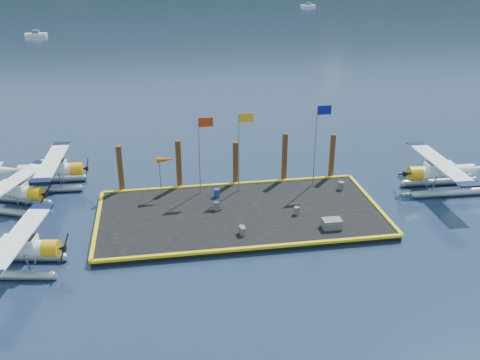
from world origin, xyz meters
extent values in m
plane|color=#172645|center=(0.00, 0.00, 0.00)|extent=(4000.00, 4000.00, 0.00)
cube|color=black|center=(0.00, 0.00, 0.20)|extent=(20.00, 10.00, 0.40)
cylinder|color=#979EA5|center=(-14.50, -3.52, 0.27)|extent=(5.66, 1.51, 0.55)
cylinder|color=#979EA5|center=(-14.85, -5.49, 0.27)|extent=(5.66, 1.51, 0.55)
cylinder|color=white|center=(-14.49, -4.54, 1.50)|extent=(4.34, 1.72, 1.00)
cube|color=white|center=(-13.95, -4.63, 1.82)|extent=(2.15, 1.33, 0.82)
cube|color=black|center=(-13.69, -4.68, 2.00)|extent=(1.42, 1.16, 0.50)
cylinder|color=#FFA40E|center=(-12.16, -4.95, 1.50)|extent=(1.08, 1.20, 1.06)
cube|color=black|center=(-11.40, -5.08, 1.50)|extent=(0.40, 2.01, 1.02)
cube|color=white|center=(-13.95, -4.63, 2.28)|extent=(2.76, 8.31, 0.11)
cube|color=#0A1334|center=(-13.28, -0.77, 2.28)|extent=(1.49, 1.04, 0.12)
cylinder|color=#979EA5|center=(-16.41, 5.10, 0.26)|extent=(5.28, 2.53, 0.53)
cylinder|color=#979EA5|center=(-17.13, 3.29, 0.26)|extent=(5.28, 2.53, 0.53)
cylinder|color=white|center=(-16.61, 4.13, 1.46)|extent=(4.17, 2.43, 0.97)
cube|color=white|center=(-16.12, 3.93, 1.77)|extent=(2.16, 1.62, 0.79)
cube|color=black|center=(-15.87, 3.83, 1.94)|extent=(1.49, 1.32, 0.49)
cylinder|color=#FFA40E|center=(-14.48, 3.27, 1.46)|extent=(1.20, 1.28, 1.02)
cube|color=black|center=(-13.78, 3.00, 1.46)|extent=(0.78, 1.84, 0.99)
cube|color=white|center=(-16.12, 3.93, 2.21)|extent=(4.18, 7.87, 0.11)
cube|color=#0A1334|center=(-14.70, 7.45, 2.21)|extent=(1.52, 1.23, 0.11)
cylinder|color=#979EA5|center=(-14.56, 8.64, 0.27)|extent=(5.69, 0.83, 0.55)
cylinder|color=#979EA5|center=(-14.67, 6.63, 0.27)|extent=(5.69, 0.83, 0.55)
cylinder|color=white|center=(-14.43, 7.62, 1.51)|extent=(4.30, 1.22, 1.01)
cube|color=white|center=(-13.88, 7.60, 1.83)|extent=(2.06, 1.11, 0.82)
cube|color=black|center=(-13.61, 7.58, 2.01)|extent=(1.33, 1.02, 0.50)
cylinder|color=#FFA40E|center=(-12.06, 7.50, 1.51)|extent=(0.97, 1.11, 1.06)
cube|color=black|center=(-11.28, 7.46, 1.51)|extent=(0.16, 2.04, 1.03)
cube|color=white|center=(-13.88, 7.60, 2.29)|extent=(1.78, 8.29, 0.11)
cube|color=#0A1334|center=(-13.69, 11.52, 2.29)|extent=(1.41, 0.89, 0.12)
cube|color=#0A1334|center=(-14.08, 3.67, 2.29)|extent=(1.41, 0.89, 0.12)
cylinder|color=#979EA5|center=(16.86, 0.86, 0.29)|extent=(6.08, 0.77, 0.59)
cylinder|color=#979EA5|center=(16.93, 3.01, 0.29)|extent=(6.08, 0.77, 0.59)
cylinder|color=white|center=(16.70, 1.94, 1.61)|extent=(4.58, 1.21, 1.08)
cube|color=white|center=(16.12, 1.96, 1.96)|extent=(2.18, 1.14, 0.88)
cube|color=black|center=(15.82, 1.97, 2.15)|extent=(1.40, 1.07, 0.54)
cylinder|color=#FFA40E|center=(14.16, 2.02, 1.61)|extent=(1.01, 1.16, 1.13)
cube|color=black|center=(13.33, 2.04, 1.61)|extent=(0.13, 2.18, 1.10)
cube|color=white|center=(16.12, 1.96, 2.44)|extent=(1.73, 8.84, 0.12)
cube|color=#0A1334|center=(15.99, -2.24, 2.44)|extent=(1.49, 0.92, 0.13)
cube|color=#0A1334|center=(16.24, 6.16, 2.44)|extent=(1.49, 0.92, 0.13)
cylinder|color=#58585D|center=(-1.64, 0.71, 0.72)|extent=(0.45, 0.45, 0.64)
cylinder|color=#58585D|center=(-0.39, -2.98, 0.67)|extent=(0.39, 0.39, 0.55)
cylinder|color=#58585D|center=(3.91, -0.92, 0.68)|extent=(0.39, 0.39, 0.55)
cylinder|color=#58585D|center=(-0.35, -3.25, 0.67)|extent=(0.39, 0.39, 0.55)
cylinder|color=#58585D|center=(8.43, 2.66, 0.71)|extent=(0.44, 0.44, 0.62)
cylinder|color=navy|center=(-1.33, 2.87, 0.72)|extent=(0.45, 0.45, 0.63)
cube|color=#58585D|center=(5.73, -3.26, 0.72)|extent=(1.28, 0.85, 0.64)
cylinder|color=gray|center=(-2.50, 3.80, 3.40)|extent=(0.08, 0.08, 6.00)
cube|color=red|center=(-1.95, 3.80, 6.05)|extent=(1.10, 0.03, 0.70)
cylinder|color=gray|center=(0.50, 3.80, 3.50)|extent=(0.08, 0.08, 6.20)
cube|color=gold|center=(1.05, 3.80, 6.25)|extent=(1.10, 0.03, 0.70)
cylinder|color=gray|center=(6.50, 3.80, 3.65)|extent=(0.08, 0.08, 6.50)
cube|color=navy|center=(7.05, 3.80, 6.55)|extent=(1.10, 0.03, 0.70)
cylinder|color=gray|center=(-5.50, 3.80, 1.90)|extent=(0.07, 0.07, 3.00)
cone|color=#CC510B|center=(-5.00, 3.80, 3.30)|extent=(1.40, 0.44, 0.44)
cylinder|color=#4A2A15|center=(-8.50, 5.40, 2.00)|extent=(0.44, 0.44, 4.00)
cylinder|color=#4A2A15|center=(-4.00, 5.40, 2.10)|extent=(0.44, 0.44, 4.20)
cylinder|color=#4A2A15|center=(0.50, 5.40, 1.90)|extent=(0.44, 0.44, 3.80)
cylinder|color=#4A2A15|center=(4.50, 5.40, 2.15)|extent=(0.44, 0.44, 4.30)
cylinder|color=#4A2A15|center=(8.50, 5.40, 2.00)|extent=(0.44, 0.44, 4.00)
camera|label=1|loc=(-5.51, -33.66, 17.88)|focal=40.00mm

